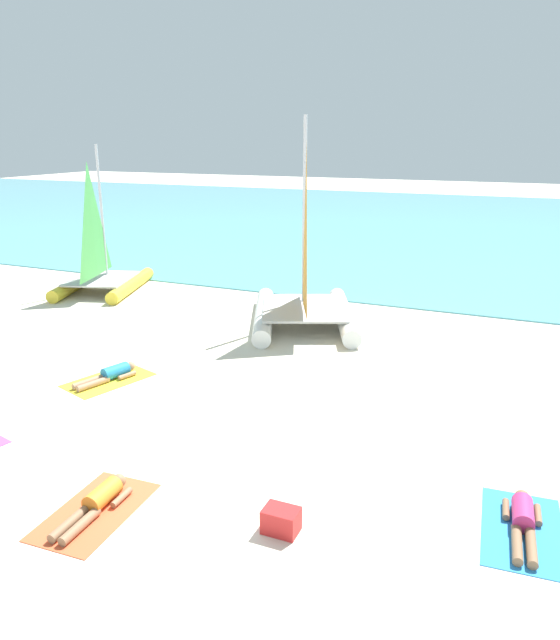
# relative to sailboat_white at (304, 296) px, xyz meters

# --- Properties ---
(ground_plane) EXTENTS (120.00, 120.00, 0.00)m
(ground_plane) POSITION_rel_sailboat_white_xyz_m (0.68, 1.42, -0.88)
(ground_plane) COLOR beige
(ocean_water) EXTENTS (120.00, 40.00, 0.05)m
(ocean_water) POSITION_rel_sailboat_white_xyz_m (0.68, 22.93, -0.86)
(ocean_water) COLOR #5BB2C1
(ocean_water) RESTS_ON ground
(sailboat_white) EXTENTS (4.42, 5.29, 5.91)m
(sailboat_white) POSITION_rel_sailboat_white_xyz_m (0.00, 0.00, 0.00)
(sailboat_white) COLOR white
(sailboat_white) RESTS_ON ground
(sailboat_yellow) EXTENTS (3.53, 4.45, 5.07)m
(sailboat_yellow) POSITION_rel_sailboat_white_xyz_m (-8.08, 0.93, -0.12)
(sailboat_yellow) COLOR yellow
(sailboat_yellow) RESTS_ON ground
(towel_center_left) EXTENTS (1.63, 2.15, 0.01)m
(towel_center_left) POSITION_rel_sailboat_white_xyz_m (-2.61, -5.66, -0.87)
(towel_center_left) COLOR yellow
(towel_center_left) RESTS_ON ground
(sunbather_center_left) EXTENTS (0.85, 1.54, 0.30)m
(sunbather_center_left) POSITION_rel_sailboat_white_xyz_m (-2.59, -5.60, -0.75)
(sunbather_center_left) COLOR #268CCC
(sunbather_center_left) RESTS_ON towel_center_left
(towel_center_right) EXTENTS (1.18, 1.95, 0.01)m
(towel_center_right) POSITION_rel_sailboat_white_xyz_m (0.42, -9.80, -0.87)
(towel_center_right) COLOR #EA5933
(towel_center_right) RESTS_ON ground
(sunbather_center_right) EXTENTS (0.56, 1.56, 0.30)m
(sunbather_center_right) POSITION_rel_sailboat_white_xyz_m (0.42, -9.73, -0.75)
(sunbather_center_right) COLOR orange
(sunbather_center_right) RESTS_ON towel_center_right
(towel_rightmost) EXTENTS (1.23, 1.97, 0.01)m
(towel_rightmost) POSITION_rel_sailboat_white_xyz_m (6.29, -7.79, -0.87)
(towel_rightmost) COLOR #338CD8
(towel_rightmost) RESTS_ON ground
(sunbather_rightmost) EXTENTS (0.57, 1.57, 0.30)m
(sunbather_rightmost) POSITION_rel_sailboat_white_xyz_m (6.28, -7.72, -0.75)
(sunbather_rightmost) COLOR #D83372
(sunbather_rightmost) RESTS_ON towel_rightmost
(cooler_box) EXTENTS (0.50, 0.36, 0.36)m
(cooler_box) POSITION_rel_sailboat_white_xyz_m (3.15, -9.14, -0.70)
(cooler_box) COLOR red
(cooler_box) RESTS_ON ground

